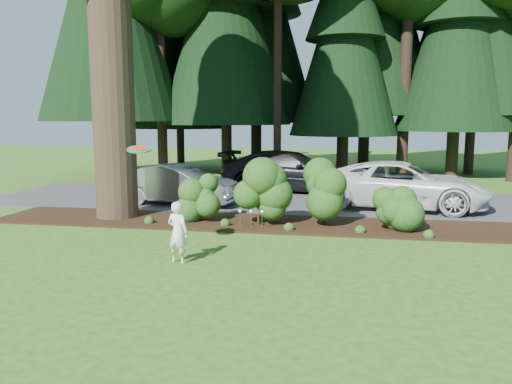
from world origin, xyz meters
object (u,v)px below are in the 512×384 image
at_px(child, 178,232).
at_px(frisbee, 139,149).
at_px(car_white_suv, 402,185).
at_px(car_dark_suv, 290,171).
at_px(car_silver_wagon, 179,185).

bearing_deg(child, frisbee, 10.38).
xyz_separation_m(car_white_suv, frisbee, (-6.06, -7.23, 1.55)).
distance_m(car_dark_suv, child, 10.71).
bearing_deg(car_white_suv, frisbee, 149.37).
distance_m(car_white_suv, car_dark_suv, 5.28).
bearing_deg(car_dark_suv, frisbee, 176.89).
bearing_deg(car_white_suv, car_silver_wagon, 103.63).
height_order(car_white_suv, car_dark_suv, car_dark_suv).
height_order(car_silver_wagon, car_dark_suv, car_dark_suv).
bearing_deg(child, car_dark_suv, -80.15).
distance_m(car_silver_wagon, frisbee, 7.02).
relative_size(car_silver_wagon, frisbee, 7.98).
height_order(car_white_suv, frisbee, frisbee).
height_order(car_silver_wagon, car_white_suv, car_white_suv).
xyz_separation_m(car_silver_wagon, frisbee, (1.47, -6.67, 1.64)).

